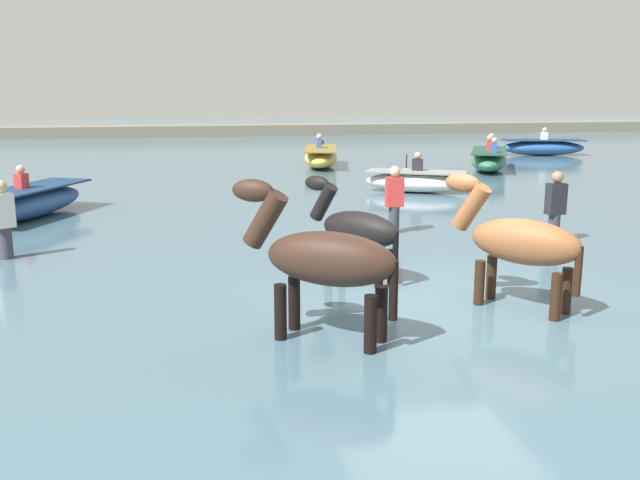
% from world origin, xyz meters
% --- Properties ---
extents(ground_plane, '(120.00, 120.00, 0.00)m').
position_xyz_m(ground_plane, '(0.00, 0.00, 0.00)').
color(ground_plane, '#756B56').
extents(water_surface, '(90.00, 90.00, 0.38)m').
position_xyz_m(water_surface, '(0.00, 10.00, 0.19)').
color(water_surface, '#476675').
rests_on(water_surface, ground).
extents(horse_lead_dark_bay, '(1.77, 1.34, 2.08)m').
position_xyz_m(horse_lead_dark_bay, '(-1.74, -1.13, 1.23)').
color(horse_lead_dark_bay, '#382319').
rests_on(horse_lead_dark_bay, ground).
extents(horse_trailing_chestnut, '(1.42, 1.59, 1.98)m').
position_xyz_m(horse_trailing_chestnut, '(0.80, -0.47, 1.17)').
color(horse_trailing_chestnut, brown).
rests_on(horse_trailing_chestnut, ground).
extents(horse_flank_black, '(1.27, 1.46, 1.79)m').
position_xyz_m(horse_flank_black, '(-0.83, 1.17, 1.06)').
color(horse_flank_black, black).
rests_on(horse_flank_black, ground).
extents(boat_near_port, '(2.79, 2.02, 1.03)m').
position_xyz_m(boat_near_port, '(2.68, 9.10, 0.66)').
color(boat_near_port, silver).
rests_on(boat_near_port, water_surface).
extents(boat_far_offshore, '(3.42, 1.71, 1.11)m').
position_xyz_m(boat_far_offshore, '(10.84, 17.84, 0.69)').
color(boat_far_offshore, '#28518E').
rests_on(boat_far_offshore, water_surface).
extents(boat_distant_east, '(2.47, 3.66, 1.14)m').
position_xyz_m(boat_distant_east, '(6.58, 13.41, 0.72)').
color(boat_distant_east, '#337556').
rests_on(boat_distant_east, water_surface).
extents(boat_mid_outer, '(1.76, 3.49, 1.13)m').
position_xyz_m(boat_mid_outer, '(1.33, 15.35, 0.70)').
color(boat_mid_outer, gold).
rests_on(boat_mid_outer, water_surface).
extents(boat_distant_west, '(2.39, 3.65, 1.10)m').
position_xyz_m(boat_distant_west, '(-6.44, 7.08, 0.69)').
color(boat_distant_west, '#28518E').
rests_on(boat_distant_west, water_surface).
extents(person_wading_mid, '(0.34, 0.24, 1.63)m').
position_xyz_m(person_wading_mid, '(3.14, 2.88, 0.87)').
color(person_wading_mid, '#383842').
rests_on(person_wading_mid, ground).
extents(person_spectator_far, '(0.38, 0.34, 1.63)m').
position_xyz_m(person_spectator_far, '(-5.99, 3.38, 0.87)').
color(person_spectator_far, '#383842').
rests_on(person_spectator_far, ground).
extents(person_wading_close, '(0.33, 0.22, 1.63)m').
position_xyz_m(person_wading_close, '(0.62, 4.18, 0.87)').
color(person_wading_close, '#383842').
rests_on(person_wading_close, ground).
extents(channel_buoy, '(0.31, 0.31, 0.71)m').
position_xyz_m(channel_buoy, '(3.29, 11.89, 0.54)').
color(channel_buoy, yellow).
rests_on(channel_buoy, water_surface).
extents(far_shoreline, '(80.00, 2.40, 0.97)m').
position_xyz_m(far_shoreline, '(0.00, 32.22, 0.49)').
color(far_shoreline, '#706B5B').
rests_on(far_shoreline, ground).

